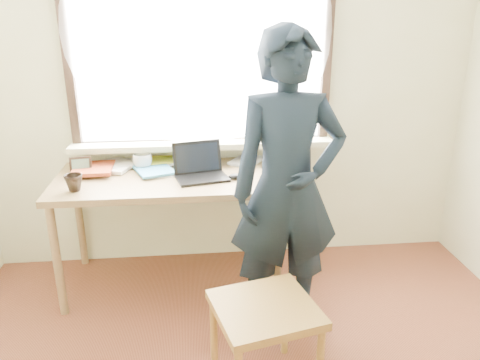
{
  "coord_description": "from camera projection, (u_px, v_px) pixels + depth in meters",
  "views": [
    {
      "loc": [
        -0.27,
        -1.31,
        1.83
      ],
      "look_at": [
        -0.04,
        0.95,
        1.0
      ],
      "focal_mm": 35.0,
      "sensor_mm": 36.0,
      "label": 1
    }
  ],
  "objects": [
    {
      "name": "book_a",
      "position": [
        114.0,
        164.0,
        3.29
      ],
      "size": [
        0.25,
        0.29,
        0.02
      ],
      "primitive_type": "imported",
      "rotation": [
        0.0,
        0.0,
        0.28
      ],
      "color": "white",
      "rests_on": "desk"
    },
    {
      "name": "book_b",
      "position": [
        235.0,
        159.0,
        3.41
      ],
      "size": [
        0.31,
        0.33,
        0.02
      ],
      "primitive_type": "imported",
      "rotation": [
        0.0,
        0.0,
        -0.58
      ],
      "color": "white",
      "rests_on": "desk"
    },
    {
      "name": "mug_dark",
      "position": [
        74.0,
        183.0,
        2.83
      ],
      "size": [
        0.12,
        0.12,
        0.1
      ],
      "primitive_type": "imported",
      "rotation": [
        0.0,
        0.0,
        -0.09
      ],
      "color": "black",
      "rests_on": "desk"
    },
    {
      "name": "person",
      "position": [
        287.0,
        188.0,
        2.62
      ],
      "size": [
        0.67,
        0.46,
        1.77
      ],
      "primitive_type": "imported",
      "rotation": [
        0.0,
        0.0,
        0.06
      ],
      "color": "black",
      "rests_on": "ground"
    },
    {
      "name": "mug_white",
      "position": [
        143.0,
        161.0,
        3.22
      ],
      "size": [
        0.18,
        0.18,
        0.1
      ],
      "primitive_type": "imported",
      "rotation": [
        0.0,
        0.0,
        0.54
      ],
      "color": "white",
      "rests_on": "desk"
    },
    {
      "name": "desk_clutter",
      "position": [
        134.0,
        168.0,
        3.18
      ],
      "size": [
        0.78,
        0.57,
        0.04
      ],
      "color": "white",
      "rests_on": "desk"
    },
    {
      "name": "laptop",
      "position": [
        200.0,
        169.0,
        3.06
      ],
      "size": [
        0.37,
        0.33,
        0.22
      ],
      "color": "black",
      "rests_on": "desk"
    },
    {
      "name": "room_shell",
      "position": [
        269.0,
        74.0,
        1.51
      ],
      "size": [
        3.52,
        4.02,
        2.61
      ],
      "color": "beige",
      "rests_on": "ground"
    },
    {
      "name": "mouse",
      "position": [
        236.0,
        176.0,
        3.03
      ],
      "size": [
        0.09,
        0.06,
        0.04
      ],
      "primitive_type": "ellipsoid",
      "color": "black",
      "rests_on": "desk"
    },
    {
      "name": "work_chair",
      "position": [
        265.0,
        319.0,
        2.28
      ],
      "size": [
        0.57,
        0.55,
        0.49
      ],
      "color": "olive",
      "rests_on": "ground"
    },
    {
      "name": "picture_frame",
      "position": [
        81.0,
        166.0,
        3.11
      ],
      "size": [
        0.14,
        0.04,
        0.11
      ],
      "color": "black",
      "rests_on": "desk"
    },
    {
      "name": "desk",
      "position": [
        169.0,
        188.0,
        3.12
      ],
      "size": [
        1.48,
        0.74,
        0.79
      ],
      "color": "olive",
      "rests_on": "ground"
    }
  ]
}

